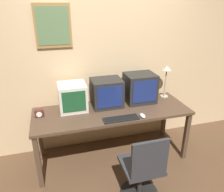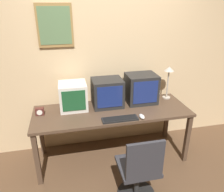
# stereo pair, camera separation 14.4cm
# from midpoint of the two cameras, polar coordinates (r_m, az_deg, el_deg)

# --- Properties ---
(wall_back) EXTENTS (8.00, 0.08, 2.60)m
(wall_back) POSITION_cam_midpoint_polar(r_m,az_deg,el_deg) (3.15, -0.63, 9.01)
(wall_back) COLOR #D1B284
(wall_back) RESTS_ON ground_plane
(desk) EXTENTS (2.06, 0.72, 0.76)m
(desk) POSITION_cam_midpoint_polar(r_m,az_deg,el_deg) (2.95, 1.41, -4.97)
(desk) COLOR #4C3828
(desk) RESTS_ON ground_plane
(monitor_left) EXTENTS (0.36, 0.36, 0.36)m
(monitor_left) POSITION_cam_midpoint_polar(r_m,az_deg,el_deg) (2.93, -8.75, -0.01)
(monitor_left) COLOR beige
(monitor_left) RESTS_ON desk
(monitor_center) EXTENTS (0.41, 0.35, 0.38)m
(monitor_center) POSITION_cam_midpoint_polar(r_m,az_deg,el_deg) (2.97, 0.15, 0.86)
(monitor_center) COLOR black
(monitor_center) RESTS_ON desk
(monitor_right) EXTENTS (0.42, 0.35, 0.41)m
(monitor_right) POSITION_cam_midpoint_polar(r_m,az_deg,el_deg) (3.12, 8.94, 1.95)
(monitor_right) COLOR black
(monitor_right) RESTS_ON desk
(keyboard_main) EXTENTS (0.45, 0.14, 0.03)m
(keyboard_main) POSITION_cam_midpoint_polar(r_m,az_deg,el_deg) (2.68, 3.65, -6.01)
(keyboard_main) COLOR black
(keyboard_main) RESTS_ON desk
(mouse_near_keyboard) EXTENTS (0.06, 0.12, 0.04)m
(mouse_near_keyboard) POSITION_cam_midpoint_polar(r_m,az_deg,el_deg) (2.75, 9.30, -5.30)
(mouse_near_keyboard) COLOR silver
(mouse_near_keyboard) RESTS_ON desk
(desk_clock) EXTENTS (0.11, 0.06, 0.10)m
(desk_clock) POSITION_cam_midpoint_polar(r_m,az_deg,el_deg) (2.90, -17.01, -3.91)
(desk_clock) COLOR #4C231E
(desk_clock) RESTS_ON desk
(desk_lamp) EXTENTS (0.14, 0.14, 0.48)m
(desk_lamp) POSITION_cam_midpoint_polar(r_m,az_deg,el_deg) (3.27, 15.84, 5.52)
(desk_lamp) COLOR #B2A899
(desk_lamp) RESTS_ON desk
(office_chair) EXTENTS (0.44, 0.44, 0.87)m
(office_chair) POSITION_cam_midpoint_polar(r_m,az_deg,el_deg) (2.53, 8.82, -19.38)
(office_chair) COLOR black
(office_chair) RESTS_ON ground_plane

